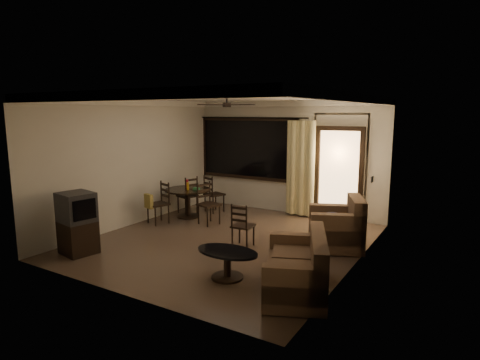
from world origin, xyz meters
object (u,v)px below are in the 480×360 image
Objects in this scene: sofa at (299,270)px; armchair at (339,228)px; dining_chair_south at (158,210)px; tv_cabinet at (77,223)px; dining_table at (188,195)px; side_chair at (243,234)px; coffee_table at (227,260)px; dining_chair_east at (209,212)px; dining_chair_west at (188,202)px; dining_chair_north at (214,201)px.

armchair is at bearing 69.99° from sofa.
tv_cabinet is (0.13, -2.22, 0.25)m from dining_chair_south.
side_chair is at bearing -28.28° from dining_table.
coffee_table is at bearing 107.47° from side_chair.
dining_table is 0.88m from dining_chair_east.
tv_cabinet is 0.89× the size of armchair.
dining_chair_west is 0.94× the size of coffee_table.
dining_chair_south is 4.48m from sofa.
armchair reaches higher than dining_chair_south.
dining_chair_west reaches higher than coffee_table.
side_chair reaches higher than coffee_table.
dining_chair_south is 4.09m from armchair.
tv_cabinet is at bearing -68.55° from dining_chair_south.
coffee_table is at bearing -42.87° from dining_table.
coffee_table is (3.03, -1.78, -0.01)m from dining_chair_south.
dining_chair_east is 0.94× the size of coffee_table.
armchair is at bearing -73.88° from dining_chair_east.
dining_chair_south reaches higher than sofa.
side_chair reaches higher than sofa.
side_chair is at bearing 153.94° from dining_chair_north.
dining_chair_west is at bearing 129.77° from dining_table.
tv_cabinet is 4.08m from sofa.
dining_chair_south and dining_chair_north have the same top height.
dining_chair_east is at bearing 136.76° from dining_chair_north.
armchair reaches higher than side_chair.
sofa is 1.14m from coffee_table.
dining_chair_north is 3.81m from tv_cabinet.
dining_chair_north is at bearing 71.94° from dining_table.
dining_chair_east is at bearing 80.83° from dining_chair_west.
dining_chair_west is 1.00× the size of dining_chair_north.
dining_chair_south is 0.85× the size of tv_cabinet.
dining_chair_east and dining_chair_north have the same top height.
dining_table reaches higher than coffee_table.
tv_cabinet reaches higher than dining_chair_east.
dining_chair_east is at bearing 46.56° from dining_chair_south.
dining_chair_south is (-0.23, -0.82, -0.24)m from dining_table.
armchair reaches higher than coffee_table.
dining_table is at bearing 125.22° from sofa.
tv_cabinet is at bearing -169.41° from armchair.
dining_chair_north reaches higher than sofa.
dining_chair_south is 2.52m from side_chair.
dining_table is at bearing 57.97° from dining_chair_west.
dining_chair_east is 1.16m from dining_chair_south.
dining_chair_north is 0.94× the size of coffee_table.
dining_chair_north reaches higher than side_chair.
tv_cabinet is (-0.90, -2.77, 0.28)m from dining_chair_east.
coffee_table is (2.55, -3.34, 0.01)m from dining_chair_north.
sofa is (3.13, -2.21, 0.04)m from dining_chair_east.
sofa is 2.10m from side_chair.
dining_table is 3.85m from armchair.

